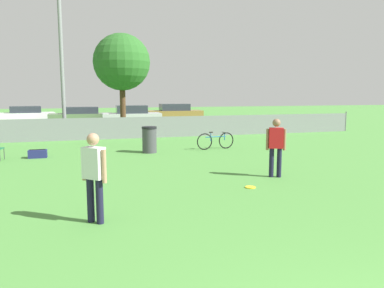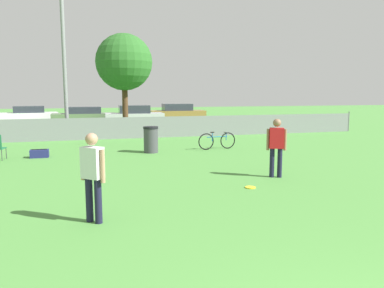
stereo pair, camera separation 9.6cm
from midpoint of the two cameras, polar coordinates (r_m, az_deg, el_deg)
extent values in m
cube|color=gray|center=(19.51, -8.99, 2.45)|extent=(26.42, 0.03, 1.10)
cylinder|color=slate|center=(24.87, 22.86, 3.19)|extent=(0.07, 0.07, 1.21)
cylinder|color=gray|center=(20.82, -18.83, 13.36)|extent=(0.20, 0.20, 9.00)
cylinder|color=#4C331E|center=(21.69, -10.02, 5.28)|extent=(0.32, 0.32, 2.86)
sphere|color=#286023|center=(21.75, -10.18, 12.18)|extent=(3.16, 3.16, 3.16)
cylinder|color=#191933|center=(10.62, 12.34, -2.80)|extent=(0.13, 0.13, 0.81)
cylinder|color=#191933|center=(10.63, 13.47, -2.81)|extent=(0.13, 0.13, 0.81)
cube|color=red|center=(10.52, 13.02, 0.88)|extent=(0.44, 0.36, 0.56)
sphere|color=#8C664C|center=(10.48, 13.09, 3.17)|extent=(0.22, 0.22, 0.22)
cylinder|color=#8C664C|center=(10.51, 11.76, 0.68)|extent=(0.08, 0.08, 0.59)
cylinder|color=#8C664C|center=(10.55, 14.26, 0.63)|extent=(0.08, 0.08, 0.59)
cylinder|color=#191933|center=(7.07, -15.00, -8.18)|extent=(0.13, 0.13, 0.81)
cylinder|color=#191933|center=(6.94, -13.71, -8.46)|extent=(0.13, 0.13, 0.81)
cube|color=silver|center=(6.85, -14.55, -2.78)|extent=(0.43, 0.42, 0.56)
sphere|color=tan|center=(6.79, -14.67, 0.72)|extent=(0.22, 0.22, 0.22)
cylinder|color=tan|center=(7.01, -15.94, -2.94)|extent=(0.08, 0.08, 0.59)
cylinder|color=tan|center=(6.71, -13.07, -3.32)|extent=(0.08, 0.08, 0.59)
cylinder|color=yellow|center=(9.40, 9.17, -6.54)|extent=(0.26, 0.26, 0.03)
torus|color=yellow|center=(9.40, 9.17, -6.53)|extent=(0.26, 0.26, 0.03)
cylinder|color=#333338|center=(14.84, -26.29, -1.28)|extent=(0.02, 0.02, 0.39)
cylinder|color=#333338|center=(14.45, -26.82, -1.54)|extent=(0.02, 0.02, 0.39)
torus|color=black|center=(15.38, 2.34, 0.37)|extent=(0.69, 0.11, 0.69)
torus|color=black|center=(15.81, 5.65, 0.54)|extent=(0.69, 0.11, 0.69)
cylinder|color=#195999|center=(15.57, 4.02, 1.10)|extent=(0.92, 0.13, 0.04)
cylinder|color=#195999|center=(15.47, 3.29, 1.06)|extent=(0.03, 0.03, 0.35)
cylinder|color=#195999|center=(15.75, 5.40, 1.16)|extent=(0.03, 0.03, 0.32)
cube|color=black|center=(15.45, 3.30, 1.79)|extent=(0.17, 0.08, 0.04)
cylinder|color=black|center=(15.74, 5.40, 1.74)|extent=(0.07, 0.44, 0.03)
cylinder|color=#3F3F44|center=(14.74, -6.10, 0.51)|extent=(0.56, 0.56, 0.95)
cylinder|color=black|center=(14.68, -6.13, 2.50)|extent=(0.58, 0.58, 0.08)
cube|color=navy|center=(14.64, -22.05, -1.37)|extent=(0.63, 0.35, 0.28)
cube|color=black|center=(14.62, -22.08, -0.76)|extent=(0.54, 0.04, 0.02)
cylinder|color=black|center=(31.68, -21.20, 3.61)|extent=(0.66, 0.27, 0.64)
cylinder|color=black|center=(30.16, -21.03, 3.43)|extent=(0.66, 0.27, 0.64)
cylinder|color=black|center=(31.65, -25.80, 3.36)|extent=(0.66, 0.27, 0.64)
cylinder|color=black|center=(30.13, -25.87, 3.17)|extent=(0.66, 0.27, 0.64)
cube|color=white|center=(30.87, -23.49, 3.80)|extent=(4.31, 2.31, 0.67)
cube|color=#2D333D|center=(30.84, -23.55, 4.88)|extent=(2.33, 1.82, 0.50)
cylinder|color=black|center=(29.53, -13.32, 3.65)|extent=(0.64, 0.20, 0.64)
cylinder|color=black|center=(27.97, -13.07, 3.45)|extent=(0.64, 0.20, 0.64)
cylinder|color=black|center=(29.44, -18.79, 3.44)|extent=(0.64, 0.20, 0.64)
cylinder|color=black|center=(27.88, -18.84, 3.22)|extent=(0.64, 0.20, 0.64)
cube|color=#59724C|center=(28.66, -16.02, 3.87)|extent=(4.59, 1.91, 0.65)
cube|color=#2D333D|center=(28.63, -16.06, 5.00)|extent=(2.40, 1.64, 0.49)
cylinder|color=black|center=(27.71, -6.26, 3.57)|extent=(0.65, 0.20, 0.64)
cylinder|color=black|center=(26.16, -5.77, 3.33)|extent=(0.65, 0.20, 0.64)
cylinder|color=black|center=(27.47, -11.44, 3.42)|extent=(0.65, 0.20, 0.64)
cylinder|color=black|center=(25.91, -11.25, 3.18)|extent=(0.65, 0.20, 0.64)
cube|color=#B7B7BC|center=(26.77, -8.68, 3.89)|extent=(4.08, 1.91, 0.74)
cube|color=#2D333D|center=(26.73, -8.71, 5.27)|extent=(2.14, 1.64, 0.55)
cylinder|color=black|center=(31.74, -0.04, 4.14)|extent=(0.65, 0.20, 0.64)
cylinder|color=black|center=(30.22, 0.70, 3.96)|extent=(0.65, 0.20, 0.64)
cylinder|color=black|center=(31.17, -4.96, 4.04)|extent=(0.65, 0.20, 0.64)
cylinder|color=black|center=(29.62, -4.46, 3.86)|extent=(0.65, 0.20, 0.64)
cube|color=olive|center=(30.64, -2.17, 4.45)|extent=(4.49, 1.93, 0.73)
cube|color=#2D333D|center=(30.61, -2.18, 5.64)|extent=(2.36, 1.65, 0.55)
camera|label=1|loc=(0.05, -89.71, 0.04)|focal=35.00mm
camera|label=2|loc=(0.05, 90.29, -0.04)|focal=35.00mm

